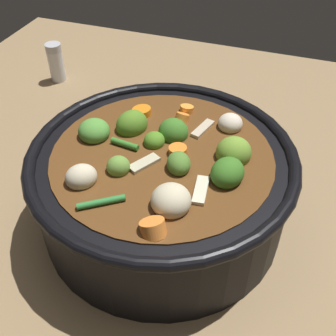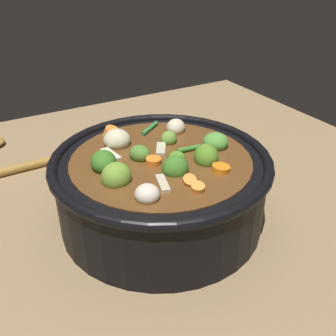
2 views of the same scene
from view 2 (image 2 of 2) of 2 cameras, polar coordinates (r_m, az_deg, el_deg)
The scene contains 2 objects.
ground_plane at distance 0.64m, azimuth -0.97°, elevation -7.42°, with size 1.10×1.10×0.00m, color #8C704C.
cooking_pot at distance 0.60m, azimuth -1.04°, elevation -2.69°, with size 0.33×0.33×0.14m.
Camera 2 is at (0.24, 0.45, 0.39)m, focal length 41.42 mm.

